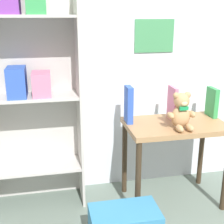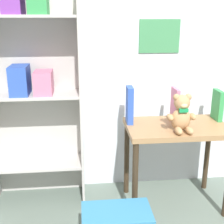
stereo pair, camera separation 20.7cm
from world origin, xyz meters
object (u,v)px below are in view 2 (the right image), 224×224
Objects in this scene: bookshelf_side at (32,79)px; teddy_bear at (182,114)px; book_standing_blue at (130,105)px; book_standing_green at (218,105)px; book_standing_pink at (175,105)px; display_table at (176,138)px.

bookshelf_side reaches higher than teddy_bear.
bookshelf_side is 0.71m from book_standing_blue.
book_standing_green is at bearing 1.93° from book_standing_blue.
book_standing_pink is (0.33, -0.01, -0.01)m from book_standing_blue.
display_table is at bearing -89.62° from book_standing_pink.
bookshelf_side is 1.11m from display_table.
display_table is (1.01, -0.22, -0.40)m from bookshelf_side.
book_standing_blue is at bearing -10.48° from bookshelf_side.
book_standing_pink is (0.00, 0.08, 0.22)m from display_table.
display_table is at bearing 85.29° from teddy_bear.
bookshelf_side is 6.33× the size of book_standing_blue.
book_standing_blue is (-0.32, 0.19, 0.02)m from teddy_bear.
bookshelf_side reaches higher than display_table.
book_standing_pink is 1.12× the size of book_standing_green.
book_standing_pink is at bearing -176.39° from book_standing_green.
display_table is at bearing -12.13° from bookshelf_side.
teddy_bear is at bearing -17.64° from bookshelf_side.
bookshelf_side is at bearing 170.86° from book_standing_blue.
bookshelf_side reaches higher than book_standing_green.
book_standing_pink reaches higher than book_standing_green.
bookshelf_side reaches higher than book_standing_blue.
book_standing_blue is (-0.33, 0.09, 0.23)m from display_table.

